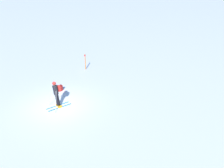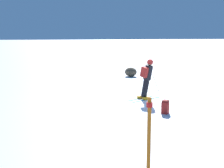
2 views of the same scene
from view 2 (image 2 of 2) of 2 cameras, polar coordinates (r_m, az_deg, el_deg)
The scene contains 5 objects.
ground_plane at distance 13.95m, azimuth 5.99°, elevation -2.96°, with size 300.00×300.00×0.00m, color white.
skier at distance 13.80m, azimuth 6.39°, elevation 1.27°, with size 1.45×1.75×1.87m.
spare_backpack at distance 11.71m, azimuth 9.72°, elevation -4.17°, with size 0.37×0.36×0.50m.
exposed_boulder_0 at distance 21.58m, azimuth 3.46°, elevation 2.21°, with size 0.96×0.81×0.62m, color brown.
trail_marker at distance 6.55m, azimuth 6.78°, elevation -8.74°, with size 0.13×0.13×1.64m.
Camera 2 is at (-12.89, 4.48, 2.92)m, focal length 50.00 mm.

